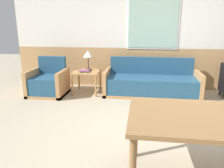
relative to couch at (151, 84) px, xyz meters
The scene contains 7 objects.
ground_plane 2.06m from the couch, 83.97° to the right, with size 16.00×16.00×0.00m, color #B2A58C.
wall_back 1.27m from the couch, 70.68° to the left, with size 7.20×0.09×2.70m.
couch is the anchor object (origin of this frame).
armchair 2.29m from the couch, behind, with size 0.79×0.72×0.82m.
side_table 1.47m from the couch, behind, with size 0.58×0.58×0.51m.
table_lamp 1.56m from the couch, behind, with size 0.23×0.23×0.45m.
book_stack 1.52m from the couch, behind, with size 0.23×0.19×0.04m.
Camera 1 is at (-0.44, -2.73, 1.53)m, focal length 35.00 mm.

